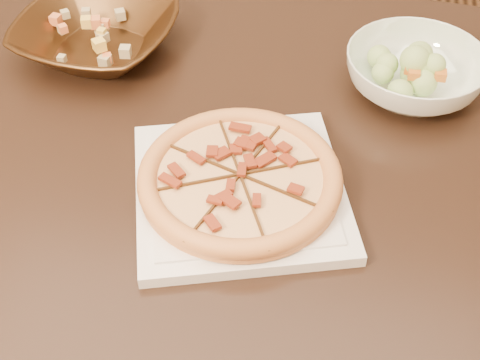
{
  "coord_description": "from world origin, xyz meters",
  "views": [
    {
      "loc": [
        0.32,
        -0.69,
        1.42
      ],
      "look_at": [
        0.2,
        -0.07,
        0.78
      ],
      "focal_mm": 50.0,
      "sensor_mm": 36.0,
      "label": 1
    }
  ],
  "objects_px": {
    "plate": "(240,190)",
    "bronze_bowl": "(97,36)",
    "pizza": "(240,178)",
    "salad_bowl": "(414,73)",
    "dining_table": "(188,169)"
  },
  "relations": [
    {
      "from": "salad_bowl",
      "to": "plate",
      "type": "bearing_deg",
      "value": -128.8
    },
    {
      "from": "pizza",
      "to": "bronze_bowl",
      "type": "height_order",
      "value": "bronze_bowl"
    },
    {
      "from": "plate",
      "to": "pizza",
      "type": "bearing_deg",
      "value": 140.89
    },
    {
      "from": "dining_table",
      "to": "bronze_bowl",
      "type": "relative_size",
      "value": 5.82
    },
    {
      "from": "dining_table",
      "to": "salad_bowl",
      "type": "xyz_separation_m",
      "value": [
        0.34,
        0.15,
        0.13
      ]
    },
    {
      "from": "dining_table",
      "to": "pizza",
      "type": "xyz_separation_m",
      "value": [
        0.11,
        -0.13,
        0.13
      ]
    },
    {
      "from": "bronze_bowl",
      "to": "salad_bowl",
      "type": "relative_size",
      "value": 1.19
    },
    {
      "from": "bronze_bowl",
      "to": "salad_bowl",
      "type": "height_order",
      "value": "salad_bowl"
    },
    {
      "from": "dining_table",
      "to": "plate",
      "type": "distance_m",
      "value": 0.2
    },
    {
      "from": "plate",
      "to": "salad_bowl",
      "type": "xyz_separation_m",
      "value": [
        0.23,
        0.28,
        0.02
      ]
    },
    {
      "from": "pizza",
      "to": "bronze_bowl",
      "type": "xyz_separation_m",
      "value": [
        -0.31,
        0.29,
        -0.0
      ]
    },
    {
      "from": "plate",
      "to": "bronze_bowl",
      "type": "distance_m",
      "value": 0.42
    },
    {
      "from": "plate",
      "to": "bronze_bowl",
      "type": "xyz_separation_m",
      "value": [
        -0.31,
        0.29,
        0.02
      ]
    },
    {
      "from": "plate",
      "to": "bronze_bowl",
      "type": "bearing_deg",
      "value": 136.61
    },
    {
      "from": "dining_table",
      "to": "pizza",
      "type": "height_order",
      "value": "pizza"
    }
  ]
}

